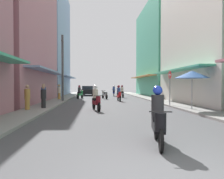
{
  "coord_description": "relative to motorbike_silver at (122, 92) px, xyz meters",
  "views": [
    {
      "loc": [
        -1.27,
        -3.42,
        1.59
      ],
      "look_at": [
        0.33,
        17.72,
        1.16
      ],
      "focal_mm": 34.9,
      "sensor_mm": 36.0,
      "label": 1
    }
  ],
  "objects": [
    {
      "name": "building_left_mid",
      "position": [
        -10.9,
        -7.4,
        5.22
      ],
      "size": [
        7.05,
        12.92,
        11.87
      ],
      "color": "#B7727F",
      "rests_on": "ground"
    },
    {
      "name": "ground_plane",
      "position": [
        -2.05,
        -7.29,
        -0.7
      ],
      "size": [
        91.18,
        91.18,
        0.0
      ],
      "primitive_type": "plane",
      "color": "#4C4C4F"
    },
    {
      "name": "building_right_far",
      "position": [
        6.81,
        3.58,
        5.8
      ],
      "size": [
        7.05,
        13.61,
        13.02
      ],
      "color": "#4CB28C",
      "rests_on": "ground"
    },
    {
      "name": "motorbike_white",
      "position": [
        -2.29,
        -2.52,
        -0.2
      ],
      "size": [
        0.71,
        1.76,
        0.96
      ],
      "color": "black",
      "rests_on": "ground"
    },
    {
      "name": "pedestrian_crossing",
      "position": [
        -7.11,
        -11.24,
        0.14
      ],
      "size": [
        0.34,
        0.34,
        1.69
      ],
      "color": "#99333F",
      "rests_on": "ground"
    },
    {
      "name": "motorbike_blue",
      "position": [
        -0.73,
        3.41,
        0.0
      ],
      "size": [
        0.55,
        1.81,
        1.58
      ],
      "color": "black",
      "rests_on": "ground"
    },
    {
      "name": "building_left_far",
      "position": [
        -10.9,
        6.09,
        7.27
      ],
      "size": [
        7.05,
        13.07,
        15.96
      ],
      "color": "#8CA5CC",
      "rests_on": "ground"
    },
    {
      "name": "sidewalk_left",
      "position": [
        -7.01,
        -7.29,
        -0.64
      ],
      "size": [
        1.79,
        49.45,
        0.12
      ],
      "primitive_type": "cube",
      "color": "gray",
      "rests_on": "ground"
    },
    {
      "name": "utility_pole",
      "position": [
        -6.37,
        -6.93,
        2.48
      ],
      "size": [
        0.2,
        1.2,
        6.23
      ],
      "color": "#4C4C4F",
      "rests_on": "ground"
    },
    {
      "name": "motorbike_silver",
      "position": [
        0.0,
        0.0,
        0.0
      ],
      "size": [
        0.56,
        1.8,
        1.58
      ],
      "color": "black",
      "rests_on": "ground"
    },
    {
      "name": "parked_car",
      "position": [
        -4.45,
        6.07,
        0.04
      ],
      "size": [
        1.99,
        4.19,
        1.45
      ],
      "color": "black",
      "rests_on": "ground"
    },
    {
      "name": "building_right_mid",
      "position": [
        6.81,
        -9.8,
        7.82
      ],
      "size": [
        7.05,
        11.62,
        17.05
      ],
      "color": "silver",
      "rests_on": "ground"
    },
    {
      "name": "motorbike_red",
      "position": [
        -1.01,
        -6.1,
        0.0
      ],
      "size": [
        0.55,
        1.81,
        1.58
      ],
      "color": "black",
      "rests_on": "ground"
    },
    {
      "name": "motorbike_maroon",
      "position": [
        -3.28,
        -13.83,
        0.0
      ],
      "size": [
        0.66,
        1.77,
        1.58
      ],
      "color": "black",
      "rests_on": "ground"
    },
    {
      "name": "pedestrian_midway",
      "position": [
        -7.12,
        -4.37,
        0.25
      ],
      "size": [
        0.44,
        0.44,
        1.7
      ],
      "color": "#BF8C3F",
      "rests_on": "ground"
    },
    {
      "name": "motorbike_black",
      "position": [
        -1.66,
        -21.79,
        0.0
      ],
      "size": [
        0.6,
        1.79,
        1.58
      ],
      "color": "black",
      "rests_on": "ground"
    },
    {
      "name": "sidewalk_right",
      "position": [
        2.92,
        -7.29,
        -0.64
      ],
      "size": [
        1.79,
        49.45,
        0.12
      ],
      "primitive_type": "cube",
      "color": "gray",
      "rests_on": "ground"
    },
    {
      "name": "pedestrian_far",
      "position": [
        -7.4,
        -14.08,
        0.1
      ],
      "size": [
        0.34,
        0.34,
        1.62
      ],
      "color": "#BF8C3F",
      "rests_on": "ground"
    },
    {
      "name": "pedestrian_foreground",
      "position": [
        -6.66,
        -13.2,
        0.07
      ],
      "size": [
        0.34,
        0.34,
        1.56
      ],
      "color": "#262628",
      "rests_on": "ground"
    },
    {
      "name": "street_sign_no_entry",
      "position": [
        2.17,
        -11.71,
        1.01
      ],
      "size": [
        0.07,
        0.6,
        2.65
      ],
      "color": "gray",
      "rests_on": "ground"
    },
    {
      "name": "motorbike_green",
      "position": [
        -5.13,
        -1.94,
        0.0
      ],
      "size": [
        0.74,
        1.74,
        1.58
      ],
      "color": "black",
      "rests_on": "ground"
    },
    {
      "name": "vendor_umbrella",
      "position": [
        2.55,
        -14.58,
        1.53
      ],
      "size": [
        2.09,
        2.09,
        2.46
      ],
      "color": "#99999E",
      "rests_on": "ground"
    }
  ]
}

